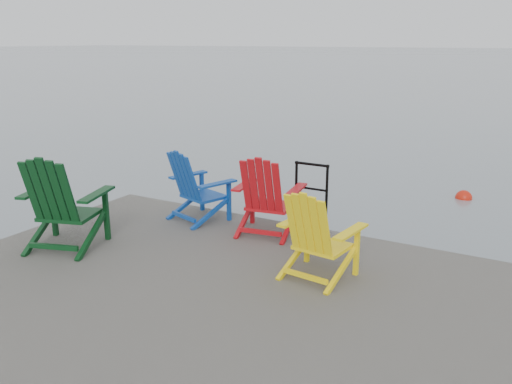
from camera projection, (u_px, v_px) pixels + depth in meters
The scene contains 8 objects.
ground at pixel (187, 341), 5.50m from camera, with size 400.00×400.00×0.00m, color slate.
dock at pixel (186, 310), 5.41m from camera, with size 6.00×5.00×1.40m.
handrail at pixel (311, 189), 7.15m from camera, with size 0.48×0.04×0.90m.
chair_green at pixel (62, 202), 6.44m from camera, with size 1.10×1.05×1.16m.
chair_blue at pixel (196, 185), 7.49m from camera, with size 0.94×0.90×1.00m.
chair_red at pixel (267, 195), 6.94m from camera, with size 0.92×0.87×1.05m.
chair_yellow at pixel (317, 234), 5.65m from camera, with size 0.84×0.79×0.98m.
buoy_a at pixel (464, 198), 10.42m from camera, with size 0.32×0.32×0.32m, color #B91A0A.
Camera 1 is at (3.02, -3.90, 2.95)m, focal length 38.00 mm.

